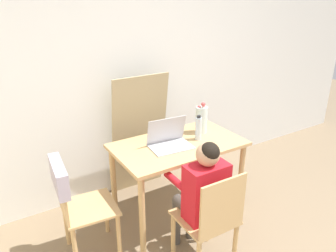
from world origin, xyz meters
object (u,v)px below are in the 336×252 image
laptop (169,140)px  person_seated (202,189)px  chair_spare (72,195)px  flower_vase (201,119)px  water_bottle (198,128)px  chair_occupied (210,220)px

laptop → person_seated: bearing=-90.8°
laptop → chair_spare: bearing=-173.8°
person_seated → laptop: size_ratio=2.80×
chair_spare → person_seated: person_seated is taller
person_seated → laptop: 0.58m
chair_spare → person_seated: 0.97m
flower_vase → water_bottle: bearing=-136.0°
water_bottle → laptop: bearing=174.8°
person_seated → chair_occupied: bearing=90.0°
laptop → water_bottle: 0.30m
chair_occupied → laptop: (0.06, 0.66, 0.37)m
chair_occupied → person_seated: size_ratio=0.81×
laptop → water_bottle: bearing=0.0°
chair_occupied → laptop: size_ratio=2.27×
chair_spare → flower_vase: bearing=-80.2°
person_seated → chair_spare: bearing=-32.2°
laptop → water_bottle: size_ratio=1.63×
chair_occupied → flower_vase: size_ratio=2.78×
chair_spare → laptop: size_ratio=2.29×
person_seated → flower_vase: bearing=-125.3°
laptop → flower_vase: bearing=17.5°
laptop → flower_vase: size_ratio=1.23×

